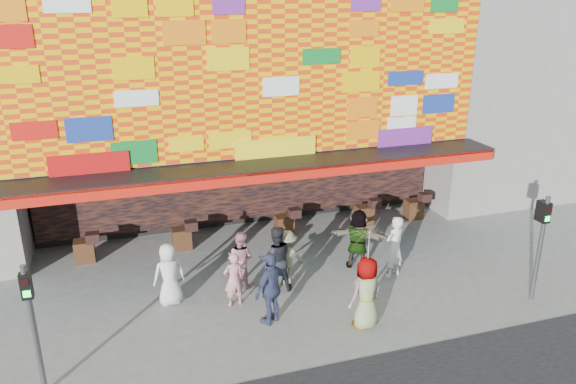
% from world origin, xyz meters
% --- Properties ---
extents(ground, '(90.00, 90.00, 0.00)m').
position_xyz_m(ground, '(0.00, 0.00, 0.00)').
color(ground, slate).
rests_on(ground, ground).
extents(shop_building, '(15.20, 9.40, 10.00)m').
position_xyz_m(shop_building, '(0.00, 8.18, 5.23)').
color(shop_building, gray).
rests_on(shop_building, ground).
extents(neighbor_right, '(11.00, 8.00, 12.00)m').
position_xyz_m(neighbor_right, '(13.00, 8.00, 6.00)').
color(neighbor_right, gray).
rests_on(neighbor_right, ground).
extents(signal_left, '(0.22, 0.20, 3.00)m').
position_xyz_m(signal_left, '(-6.20, -1.50, 1.86)').
color(signal_left, '#59595B').
rests_on(signal_left, ground).
extents(signal_right, '(0.22, 0.20, 3.00)m').
position_xyz_m(signal_right, '(6.20, -1.50, 1.86)').
color(signal_right, '#59595B').
rests_on(signal_right, ground).
extents(ped_a, '(0.91, 0.66, 1.74)m').
position_xyz_m(ped_a, '(-3.24, 1.30, 0.87)').
color(ped_a, silver).
rests_on(ped_a, ground).
extents(ped_b, '(0.60, 0.44, 1.53)m').
position_xyz_m(ped_b, '(-1.63, 0.68, 0.76)').
color(ped_b, tan).
rests_on(ped_b, ground).
extents(ped_c, '(0.99, 0.80, 1.92)m').
position_xyz_m(ped_c, '(-0.33, 1.12, 0.96)').
color(ped_c, black).
rests_on(ped_c, ground).
extents(ped_d, '(1.17, 0.84, 1.64)m').
position_xyz_m(ped_d, '(0.06, 1.38, 0.82)').
color(ped_d, '#787457').
rests_on(ped_d, ground).
extents(ped_e, '(1.20, 1.01, 1.93)m').
position_xyz_m(ped_e, '(-0.90, -0.40, 0.96)').
color(ped_e, '#343A5B').
rests_on(ped_e, ground).
extents(ped_f, '(1.74, 1.38, 1.85)m').
position_xyz_m(ped_f, '(2.42, 1.69, 0.92)').
color(ped_f, gray).
rests_on(ped_f, ground).
extents(ped_g, '(1.05, 0.83, 1.89)m').
position_xyz_m(ped_g, '(1.28, -1.30, 0.95)').
color(ped_g, gray).
rests_on(ped_g, ground).
extents(ped_h, '(0.81, 0.68, 1.88)m').
position_xyz_m(ped_h, '(3.19, 0.86, 0.94)').
color(ped_h, white).
rests_on(ped_h, ground).
extents(ped_i, '(1.00, 0.98, 1.63)m').
position_xyz_m(ped_i, '(-1.20, 1.70, 0.81)').
color(ped_i, '#C6808F').
rests_on(ped_i, ground).
extents(parasol, '(1.33, 1.34, 1.89)m').
position_xyz_m(parasol, '(1.28, -1.30, 2.17)').
color(parasol, '#F6DF9B').
rests_on(parasol, ground).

